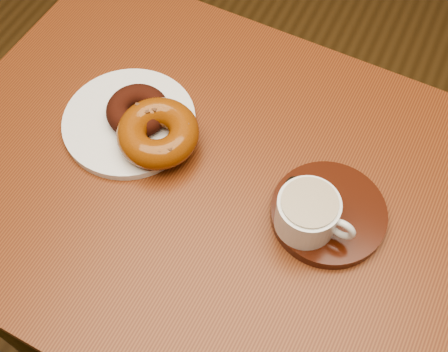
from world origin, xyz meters
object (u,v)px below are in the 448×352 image
at_px(coffee_cup, 308,213).
at_px(donut_plate, 129,122).
at_px(cafe_table, 214,217).
at_px(saucer, 328,213).

bearing_deg(coffee_cup, donut_plate, 175.14).
height_order(cafe_table, coffee_cup, coffee_cup).
xyz_separation_m(donut_plate, coffee_cup, (0.32, -0.05, 0.04)).
distance_m(cafe_table, saucer, 0.23).
bearing_deg(donut_plate, coffee_cup, -9.42).
relative_size(donut_plate, saucer, 1.27).
bearing_deg(cafe_table, coffee_cup, -4.93).
distance_m(donut_plate, saucer, 0.35).
distance_m(donut_plate, coffee_cup, 0.33).
xyz_separation_m(cafe_table, saucer, (0.18, 0.01, 0.14)).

